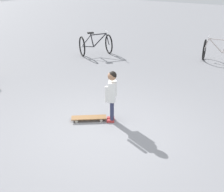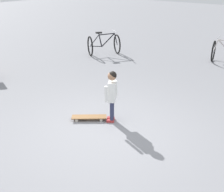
# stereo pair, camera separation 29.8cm
# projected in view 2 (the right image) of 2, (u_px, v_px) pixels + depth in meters

# --- Properties ---
(ground_plane) EXTENTS (50.00, 50.00, 0.00)m
(ground_plane) POSITION_uv_depth(u_px,v_px,m) (107.00, 134.00, 5.39)
(ground_plane) COLOR gray
(child_person) EXTENTS (0.41, 0.26, 1.06)m
(child_person) POSITION_uv_depth(u_px,v_px,m) (112.00, 91.00, 5.63)
(child_person) COLOR #2D3351
(child_person) RESTS_ON ground
(skateboard) EXTENTS (0.60, 0.67, 0.07)m
(skateboard) POSITION_uv_depth(u_px,v_px,m) (89.00, 117.00, 5.91)
(skateboard) COLOR olive
(skateboard) RESTS_ON ground
(bicycle_near) EXTENTS (1.28, 1.18, 0.85)m
(bicycle_near) POSITION_uv_depth(u_px,v_px,m) (104.00, 44.00, 10.48)
(bicycle_near) COLOR black
(bicycle_near) RESTS_ON ground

